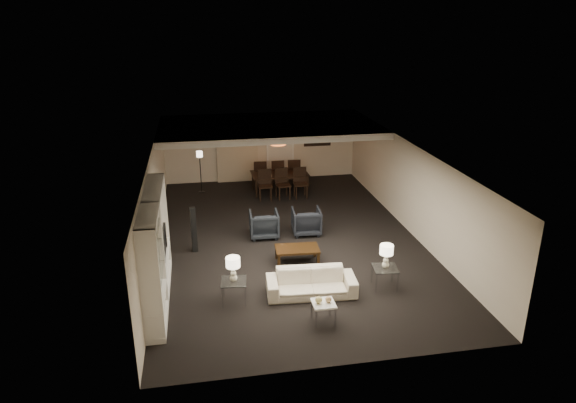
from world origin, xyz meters
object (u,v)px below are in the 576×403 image
Objects in this scene: side_table_right at (385,278)px; chair_fl at (260,174)px; chair_fr at (293,172)px; floor_lamp at (201,172)px; armchair_left at (264,224)px; marble_table at (323,312)px; chair_fm at (277,173)px; vase_amber at (153,237)px; chair_nl at (265,185)px; sofa at (311,283)px; coffee_table at (297,255)px; side_table_left at (234,291)px; table_lamp_left at (233,269)px; table_lamp_right at (386,257)px; television at (159,243)px; floor_speaker at (194,230)px; armchair_right at (306,221)px; pendant_light at (278,141)px; chair_nr at (301,183)px; chair_nm at (283,184)px; vase_blue at (152,278)px; dining_table at (280,183)px.

side_table_right is 0.53× the size of chair_fl.
floor_lamp is (-3.28, -0.14, 0.22)m from chair_fr.
marble_table is at bearing 100.13° from armchair_left.
floor_lamp reaches higher than chair_fm.
chair_nl is at bearing 63.28° from vase_amber.
sofa is 1.82× the size of coffee_table.
floor_lamp reaches higher than side_table_left.
table_lamp_left is 8.04m from chair_fr.
table_lamp_right is 5.07m from television.
armchair_right is at bearing 2.39° from floor_speaker.
floor_speaker is (0.74, 1.65, -0.43)m from television.
pendant_light is 2.96m from floor_lamp.
pendant_light is at bearing 91.42° from sofa.
vase_amber reaches higher than table_lamp_right.
chair_nr is (4.33, 6.22, -1.14)m from vase_amber.
side_table_right is 0.53× the size of chair_fm.
chair_nm is 1.00× the size of chair_fm.
sofa is at bearing 180.00° from side_table_right.
vase_amber is at bearing 160.90° from marble_table.
armchair_right is 0.65× the size of floor_speaker.
vase_blue reaches higher than armchair_left.
floor_lamp is (1.02, 6.38, -0.31)m from television.
side_table_right is 0.44× the size of floor_speaker.
armchair_right is at bearing -59.58° from television.
side_table_right is (1.37, -6.52, -1.67)m from pendant_light.
vase_blue reaches higher than armchair_right.
pendant_light is at bearing -103.69° from armchair_left.
chair_fl is at bearing 3.19° from chair_fr.
marble_table is (0.00, -1.10, -0.06)m from sofa.
chair_nr is 3.48m from floor_lamp.
floor_speaker is (-2.51, 1.08, 0.42)m from coffee_table.
chair_fl is (-0.48, 1.04, -1.41)m from pendant_light.
side_table_right is at bearing 32.91° from marble_table.
chair_nm is (0.44, 7.35, 0.28)m from marble_table.
marble_table is (-1.70, -1.10, -0.03)m from side_table_right.
side_table_left is at bearing -123.70° from television.
table_lamp_right reaches higher than chair_nl.
dining_table is at bearing 86.82° from marble_table.
table_lamp_right reaches higher than dining_table.
side_table_right is 6.53m from chair_nl.
chair_fl is (0.44, 4.25, 0.14)m from armchair_left.
chair_nr is 1.00× the size of chair_fl.
marble_table is at bearing 86.29° from armchair_right.
chair_nl is 1.30m from chair_fl.
table_lamp_left is 7.72m from chair_fl.
table_lamp_left is at bearing 59.18° from armchair_right.
chair_nr is 1.00× the size of chair_fr.
chair_fm is at bearing 99.44° from table_lamp_right.
chair_nm is at bearing 119.41° from chair_fl.
pendant_light is 3.08× the size of vase_amber.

